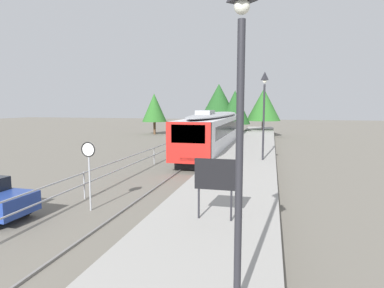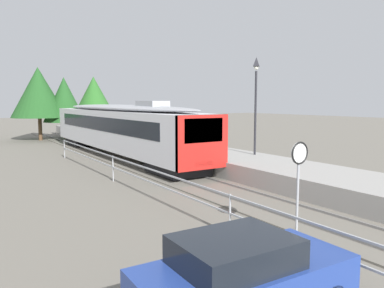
# 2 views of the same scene
# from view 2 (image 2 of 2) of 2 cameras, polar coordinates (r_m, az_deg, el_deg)

# --- Properties ---
(ground_plane) EXTENTS (160.00, 160.00, 0.00)m
(ground_plane) POSITION_cam_2_polar(r_m,az_deg,el_deg) (19.77, -12.06, -4.92)
(ground_plane) COLOR #6B665B
(track_rails) EXTENTS (3.20, 60.00, 0.14)m
(track_rails) POSITION_cam_2_polar(r_m,az_deg,el_deg) (20.99, -4.38, -4.04)
(track_rails) COLOR #6B665B
(track_rails) RESTS_ON ground
(commuter_train) EXTENTS (2.82, 20.71, 3.74)m
(commuter_train) POSITION_cam_2_polar(r_m,az_deg,el_deg) (26.41, -10.99, 2.65)
(commuter_train) COLOR silver
(commuter_train) RESTS_ON track_rails
(station_platform) EXTENTS (3.90, 60.00, 0.90)m
(station_platform) POSITION_cam_2_polar(r_m,az_deg,el_deg) (22.63, 2.86, -2.19)
(station_platform) COLOR #999691
(station_platform) RESTS_ON ground
(platform_lamp_mid_platform) EXTENTS (0.34, 0.34, 5.35)m
(platform_lamp_mid_platform) POSITION_cam_2_polar(r_m,az_deg,el_deg) (21.13, 9.65, 8.46)
(platform_lamp_mid_platform) COLOR #232328
(platform_lamp_mid_platform) RESTS_ON station_platform
(speed_limit_sign) EXTENTS (0.61, 0.10, 2.81)m
(speed_limit_sign) POSITION_cam_2_polar(r_m,az_deg,el_deg) (10.37, 15.89, -3.37)
(speed_limit_sign) COLOR #9EA0A5
(speed_limit_sign) RESTS_ON ground
(carpark_fence) EXTENTS (0.06, 36.06, 1.25)m
(carpark_fence) POSITION_cam_2_polar(r_m,az_deg,el_deg) (10.86, 5.78, -9.30)
(carpark_fence) COLOR #9EA0A5
(carpark_fence) RESTS_ON ground
(parked_hatchback_blue) EXTENTS (4.05, 1.88, 1.53)m
(parked_hatchback_blue) POSITION_cam_2_polar(r_m,az_deg,el_deg) (7.10, 7.73, -19.15)
(parked_hatchback_blue) COLOR navy
(parked_hatchback_blue) RESTS_ON ground
(tree_behind_carpark) EXTENTS (5.31, 5.31, 7.20)m
(tree_behind_carpark) POSITION_cam_2_polar(r_m,az_deg,el_deg) (40.24, -22.20, 7.23)
(tree_behind_carpark) COLOR brown
(tree_behind_carpark) RESTS_ON ground
(tree_distant_left) EXTENTS (4.61, 4.61, 6.56)m
(tree_distant_left) POSITION_cam_2_polar(r_m,az_deg,el_deg) (43.00, -14.63, 6.94)
(tree_distant_left) COLOR brown
(tree_distant_left) RESTS_ON ground
(tree_distant_centre) EXTENTS (4.16, 4.16, 6.26)m
(tree_distant_centre) POSITION_cam_2_polar(r_m,az_deg,el_deg) (40.09, -18.76, 6.36)
(tree_distant_centre) COLOR brown
(tree_distant_centre) RESTS_ON ground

